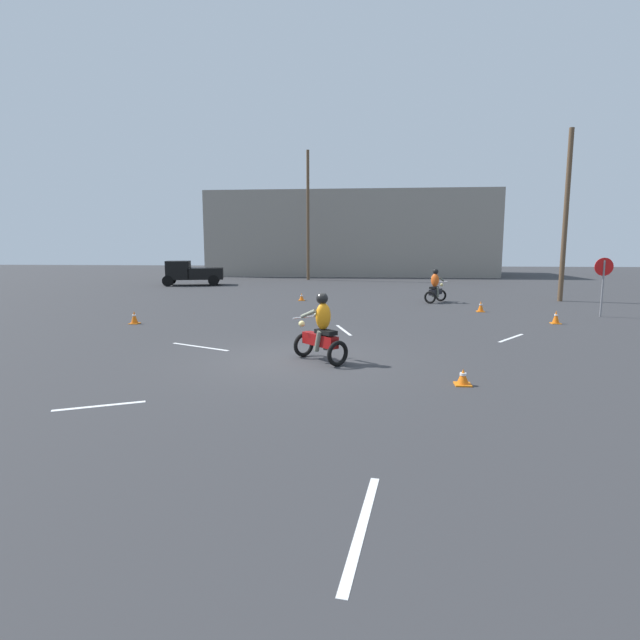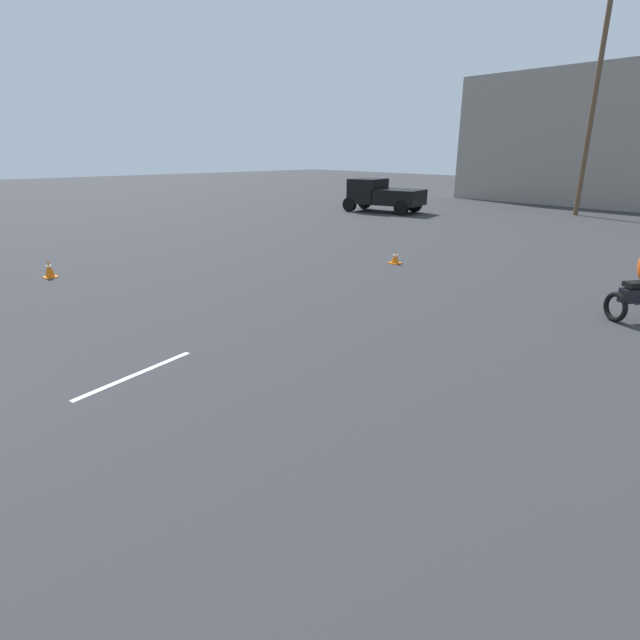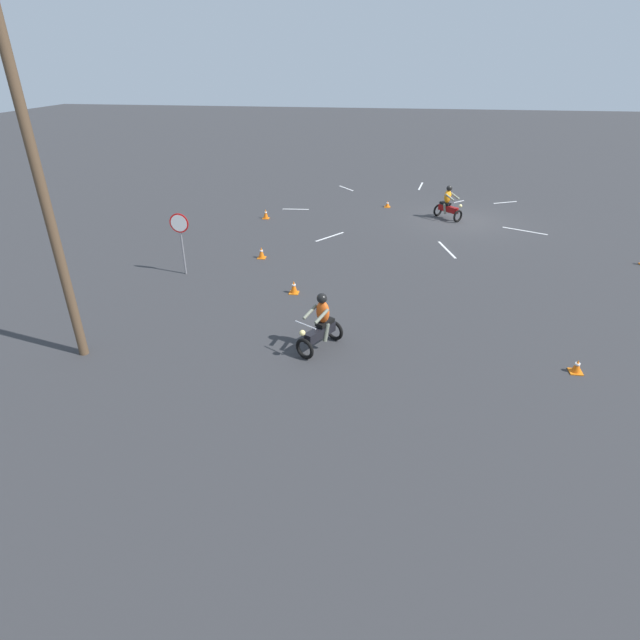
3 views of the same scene
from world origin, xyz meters
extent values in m
torus|color=black|center=(4.70, 12.62, 0.30)|extent=(0.57, 0.39, 0.60)
cube|color=black|center=(4.92, 12.99, 0.74)|extent=(0.51, 0.61, 0.10)
cylinder|color=slate|center=(4.86, 13.17, 0.52)|extent=(0.23, 0.27, 0.51)
cylinder|color=black|center=(-12.50, 23.23, 0.38)|extent=(0.80, 0.44, 0.76)
cylinder|color=black|center=(-12.06, 21.59, 0.38)|extent=(0.80, 0.44, 0.76)
cylinder|color=black|center=(-9.51, 24.04, 0.38)|extent=(0.80, 0.44, 0.76)
cylinder|color=black|center=(-9.07, 22.40, 0.38)|extent=(0.80, 0.44, 0.76)
cube|color=black|center=(-9.82, 23.08, 0.83)|extent=(2.81, 2.46, 0.80)
cube|color=black|center=(-11.65, 22.58, 1.08)|extent=(2.04, 2.25, 1.30)
cube|color=black|center=(-12.28, 22.41, 1.43)|extent=(0.56, 1.67, 0.56)
cube|color=orange|center=(-1.65, 13.38, 0.01)|extent=(0.32, 0.32, 0.03)
cone|color=orange|center=(-1.65, 13.38, 0.20)|extent=(0.24, 0.24, 0.34)
cylinder|color=white|center=(-1.65, 13.38, 0.25)|extent=(0.13, 0.13, 0.05)
cube|color=orange|center=(-6.55, 5.12, 0.01)|extent=(0.32, 0.32, 0.03)
cone|color=orange|center=(-6.55, 5.12, 0.25)|extent=(0.24, 0.24, 0.43)
cylinder|color=white|center=(-6.55, 5.12, 0.31)|extent=(0.13, 0.13, 0.05)
cube|color=silver|center=(0.93, 4.46, 0.00)|extent=(0.64, 2.03, 0.01)
cylinder|color=brown|center=(-3.21, 29.42, 5.20)|extent=(0.24, 0.24, 10.39)
camera|label=1|loc=(1.69, -11.70, 2.71)|focal=28.00mm
camera|label=2|loc=(7.97, 2.07, 3.24)|focal=28.00mm
camera|label=3|loc=(3.29, 24.94, 7.20)|focal=28.00mm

